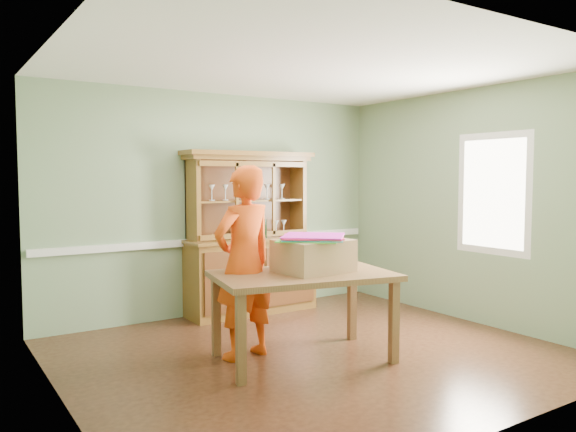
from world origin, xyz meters
TOP-DOWN VIEW (x-y plane):
  - floor at (0.00, 0.00)m, footprint 4.50×4.50m
  - ceiling at (0.00, 0.00)m, footprint 4.50×4.50m
  - wall_back at (0.00, 2.00)m, footprint 4.50×0.00m
  - wall_left at (-2.25, 0.00)m, footprint 0.00×4.00m
  - wall_right at (2.25, 0.00)m, footprint 0.00×4.00m
  - wall_front at (0.00, -2.00)m, footprint 4.50×0.00m
  - chair_rail at (0.00, 1.98)m, footprint 4.41×0.05m
  - framed_map at (-2.23, 0.30)m, footprint 0.03×0.60m
  - window_panel at (2.23, -0.30)m, footprint 0.03×0.96m
  - china_hutch at (0.31, 1.77)m, footprint 1.70×0.56m
  - dining_table at (-0.17, -0.08)m, footprint 1.78×1.27m
  - cardboard_box at (-0.06, -0.07)m, footprint 0.67×0.56m
  - kite_stack at (-0.08, -0.07)m, footprint 0.76×0.76m
  - person at (-0.60, 0.27)m, footprint 0.72×0.54m

SIDE VIEW (x-z plane):
  - floor at x=0.00m, z-range 0.00..0.00m
  - china_hutch at x=0.31m, z-range -0.29..1.70m
  - dining_table at x=-0.17m, z-range 0.31..1.12m
  - person at x=-0.60m, z-range 0.00..1.79m
  - chair_rail at x=0.00m, z-range 0.86..0.94m
  - cardboard_box at x=-0.06m, z-range 0.81..1.11m
  - kite_stack at x=-0.08m, z-range 1.11..1.15m
  - wall_back at x=0.00m, z-range -0.90..3.60m
  - wall_left at x=-2.25m, z-range -0.65..3.35m
  - wall_right at x=2.25m, z-range -0.65..3.35m
  - wall_front at x=0.00m, z-range -0.90..3.60m
  - window_panel at x=2.23m, z-range 0.82..2.18m
  - framed_map at x=-2.23m, z-range 1.32..1.78m
  - ceiling at x=0.00m, z-range 2.70..2.70m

